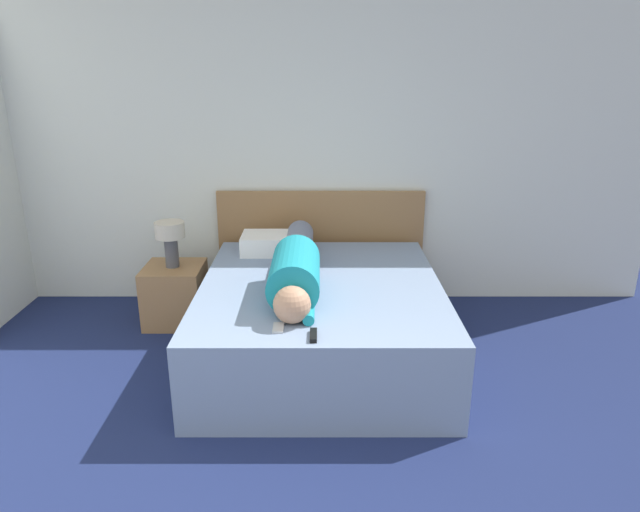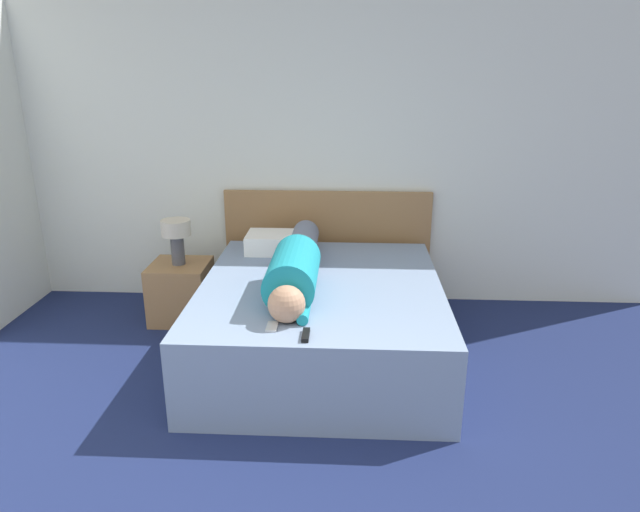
# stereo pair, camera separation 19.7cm
# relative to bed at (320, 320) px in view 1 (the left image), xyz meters

# --- Properties ---
(wall_back) EXTENTS (6.10, 0.06, 2.60)m
(wall_back) POSITION_rel_bed_xyz_m (-0.16, 1.15, 1.01)
(wall_back) COLOR silver
(wall_back) RESTS_ON ground_plane
(bed) EXTENTS (1.68, 1.94, 0.57)m
(bed) POSITION_rel_bed_xyz_m (0.00, 0.00, 0.00)
(bed) COLOR #7589A8
(bed) RESTS_ON ground_plane
(headboard) EXTENTS (1.80, 0.04, 1.00)m
(headboard) POSITION_rel_bed_xyz_m (0.00, 1.08, 0.21)
(headboard) COLOR olive
(headboard) RESTS_ON ground_plane
(nightstand) EXTENTS (0.47, 0.46, 0.49)m
(nightstand) POSITION_rel_bed_xyz_m (-1.19, 0.59, -0.04)
(nightstand) COLOR olive
(nightstand) RESTS_ON ground_plane
(table_lamp) EXTENTS (0.24, 0.24, 0.37)m
(table_lamp) POSITION_rel_bed_xyz_m (-1.19, 0.59, 0.45)
(table_lamp) COLOR #4C4C51
(table_lamp) RESTS_ON nightstand
(person_lying) EXTENTS (0.33, 1.64, 0.33)m
(person_lying) POSITION_rel_bed_xyz_m (-0.17, -0.06, 0.43)
(person_lying) COLOR tan
(person_lying) RESTS_ON bed
(pillow_near_headboard) EXTENTS (0.54, 0.34, 0.15)m
(pillow_near_headboard) POSITION_rel_bed_xyz_m (-0.37, 0.69, 0.36)
(pillow_near_headboard) COLOR white
(pillow_near_headboard) RESTS_ON bed
(tv_remote) EXTENTS (0.04, 0.15, 0.02)m
(tv_remote) POSITION_rel_bed_xyz_m (-0.04, -0.84, 0.30)
(tv_remote) COLOR black
(tv_remote) RESTS_ON bed
(cell_phone) EXTENTS (0.06, 0.13, 0.01)m
(cell_phone) POSITION_rel_bed_xyz_m (-0.25, -0.73, 0.29)
(cell_phone) COLOR #B2B7BC
(cell_phone) RESTS_ON bed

